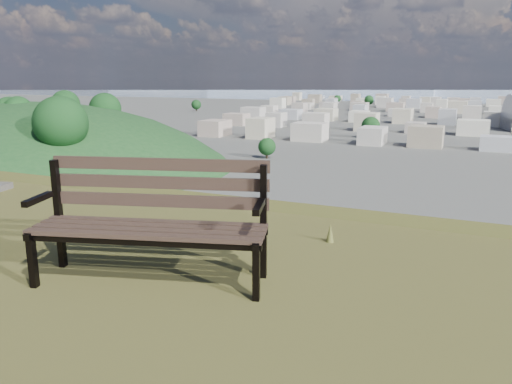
% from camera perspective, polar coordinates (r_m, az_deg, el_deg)
% --- Properties ---
extents(park_bench, '(1.86, 1.05, 0.93)m').
position_cam_1_polar(park_bench, '(3.95, -11.73, -2.47)').
color(park_bench, '#3E2F24').
rests_on(park_bench, hilltop_mesa).
extents(green_wooded_hill, '(149.25, 119.40, 74.63)m').
position_cam_1_polar(green_wooded_hill, '(170.49, -24.19, 2.99)').
color(green_wooded_hill, '#163C1A').
rests_on(green_wooded_hill, ground).
extents(city_blocks, '(395.00, 361.00, 7.00)m').
position_cam_1_polar(city_blocks, '(396.42, 23.79, 8.64)').
color(city_blocks, beige).
rests_on(city_blocks, ground).
extents(city_trees, '(406.52, 387.20, 9.98)m').
position_cam_1_polar(city_trees, '(322.42, 18.89, 8.51)').
color(city_trees, '#34281A').
rests_on(city_trees, ground).
extents(bay_water, '(2400.00, 700.00, 0.12)m').
position_cam_1_polar(bay_water, '(901.69, 24.24, 10.26)').
color(bay_water, '#8EA2B5').
rests_on(bay_water, ground).
extents(far_hills, '(2050.00, 340.00, 60.00)m').
position_cam_1_polar(far_hills, '(1405.70, 21.95, 12.11)').
color(far_hills, '#9FABC5').
rests_on(far_hills, ground).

